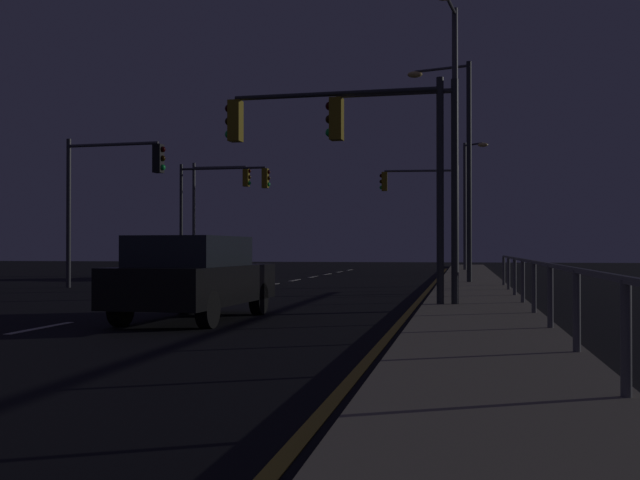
# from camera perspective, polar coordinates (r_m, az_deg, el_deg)

# --- Properties ---
(ground_plane) EXTENTS (112.00, 112.00, 0.00)m
(ground_plane) POSITION_cam_1_polar(r_m,az_deg,el_deg) (21.75, -8.35, -4.16)
(ground_plane) COLOR black
(ground_plane) RESTS_ON ground
(sidewalk_right) EXTENTS (2.32, 77.00, 0.14)m
(sidewalk_right) POSITION_cam_1_polar(r_m,az_deg,el_deg) (20.60, 11.25, -4.16)
(sidewalk_right) COLOR gray
(sidewalk_right) RESTS_ON ground
(lane_markings_center) EXTENTS (0.14, 50.00, 0.01)m
(lane_markings_center) POSITION_cam_1_polar(r_m,az_deg,el_deg) (25.09, -5.77, -3.67)
(lane_markings_center) COLOR silver
(lane_markings_center) RESTS_ON ground
(lane_edge_line) EXTENTS (0.14, 53.00, 0.01)m
(lane_edge_line) POSITION_cam_1_polar(r_m,az_deg,el_deg) (25.62, 7.93, -3.61)
(lane_edge_line) COLOR gold
(lane_edge_line) RESTS_ON ground
(car) EXTENTS (2.03, 4.48, 1.57)m
(car) POSITION_cam_1_polar(r_m,az_deg,el_deg) (14.79, -9.19, -2.64)
(car) COLOR black
(car) RESTS_ON ground
(car_oncoming) EXTENTS (2.02, 4.48, 1.57)m
(car_oncoming) POSITION_cam_1_polar(r_m,az_deg,el_deg) (35.83, -8.41, -1.45)
(car_oncoming) COLOR silver
(car_oncoming) RESTS_ON ground
(traffic_light_far_center) EXTENTS (3.95, 0.53, 5.36)m
(traffic_light_far_center) POSITION_cam_1_polar(r_m,az_deg,el_deg) (39.53, 7.55, 3.12)
(traffic_light_far_center) COLOR #4C4C51
(traffic_light_far_center) RESTS_ON sidewalk_right
(traffic_light_far_right) EXTENTS (4.66, 0.35, 5.53)m
(traffic_light_far_right) POSITION_cam_1_polar(r_m,az_deg,el_deg) (38.68, -7.37, 3.22)
(traffic_light_far_right) COLOR #2D3033
(traffic_light_far_right) RESTS_ON ground
(traffic_light_near_left) EXTENTS (5.03, 0.51, 4.93)m
(traffic_light_near_left) POSITION_cam_1_polar(r_m,az_deg,el_deg) (17.62, 1.33, 7.00)
(traffic_light_near_left) COLOR #2D3033
(traffic_light_near_left) RESTS_ON sidewalk_right
(traffic_light_far_left) EXTENTS (3.69, 0.52, 5.11)m
(traffic_light_far_left) POSITION_cam_1_polar(r_m,az_deg,el_deg) (27.35, -15.06, 4.12)
(traffic_light_far_left) COLOR #38383D
(traffic_light_far_left) RESTS_ON ground
(traffic_light_mid_right) EXTENTS (2.96, 0.37, 4.89)m
(traffic_light_mid_right) POSITION_cam_1_polar(r_m,az_deg,el_deg) (17.42, 5.60, 6.65)
(traffic_light_mid_right) COLOR #2D3033
(traffic_light_mid_right) RESTS_ON sidewalk_right
(traffic_light_overhead_east) EXTENTS (3.12, 0.34, 5.72)m
(traffic_light_overhead_east) POSITION_cam_1_polar(r_m,az_deg,el_deg) (40.05, -7.52, 3.14)
(traffic_light_overhead_east) COLOR #4C4C51
(traffic_light_overhead_east) RESTS_ON ground
(street_lamp_median) EXTENTS (2.35, 0.92, 7.95)m
(street_lamp_median) POSITION_cam_1_polar(r_m,az_deg,el_deg) (28.88, 10.12, 6.48)
(street_lamp_median) COLOR #2D3033
(street_lamp_median) RESTS_ON sidewalk_right
(street_lamp_corner) EXTENTS (0.63, 2.24, 8.44)m
(street_lamp_corner) POSITION_cam_1_polar(r_m,az_deg,el_deg) (23.70, 9.72, 8.65)
(street_lamp_corner) COLOR #4C4C51
(street_lamp_corner) RESTS_ON sidewalk_right
(street_lamp_across_street) EXTENTS (1.36, 1.17, 7.21)m
(street_lamp_across_street) POSITION_cam_1_polar(r_m,az_deg,el_deg) (44.97, 10.77, 3.35)
(street_lamp_across_street) COLOR #4C4C51
(street_lamp_across_street) RESTS_ON sidewalk_right
(barrier_fence) EXTENTS (0.09, 25.37, 0.98)m
(barrier_fence) POSITION_cam_1_polar(r_m,az_deg,el_deg) (13.76, 15.86, -2.56)
(barrier_fence) COLOR #59595E
(barrier_fence) RESTS_ON sidewalk_right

